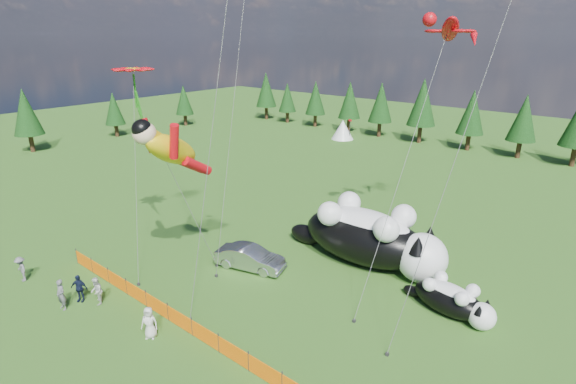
% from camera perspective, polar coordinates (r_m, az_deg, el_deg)
% --- Properties ---
extents(ground, '(160.00, 160.00, 0.00)m').
position_cam_1_polar(ground, '(26.71, -8.25, -13.76)').
color(ground, '#163509').
rests_on(ground, ground).
extents(safety_fence, '(22.06, 0.06, 1.10)m').
position_cam_1_polar(safety_fence, '(24.91, -13.58, -15.49)').
color(safety_fence, '#262626').
rests_on(safety_fence, ground).
extents(tree_line, '(90.00, 4.00, 8.00)m').
position_cam_1_polar(tree_line, '(62.89, 23.67, 8.20)').
color(tree_line, black).
rests_on(tree_line, ground).
extents(festival_tents, '(50.00, 3.20, 2.80)m').
position_cam_1_polar(festival_tents, '(56.51, 32.43, 2.94)').
color(festival_tents, white).
rests_on(festival_tents, ground).
extents(cat_large, '(11.62, 4.34, 4.20)m').
position_cam_1_polar(cat_large, '(30.10, 10.45, -5.54)').
color(cat_large, black).
rests_on(cat_large, ground).
extents(cat_small, '(5.42, 2.50, 1.96)m').
position_cam_1_polar(cat_small, '(26.59, 20.19, -12.69)').
color(cat_small, black).
rests_on(cat_small, ground).
extents(car, '(4.88, 2.84, 1.52)m').
position_cam_1_polar(car, '(29.63, -4.84, -8.34)').
color(car, '#B3B4B8').
rests_on(car, ground).
extents(spectator_a, '(0.69, 0.49, 1.82)m').
position_cam_1_polar(spectator_a, '(28.40, -26.87, -11.57)').
color(spectator_a, '#5E5E63').
rests_on(spectator_a, ground).
extents(spectator_b, '(0.92, 0.83, 1.64)m').
position_cam_1_polar(spectator_b, '(28.11, -23.15, -11.51)').
color(spectator_b, beige).
rests_on(spectator_b, ground).
extents(spectator_c, '(1.09, 0.95, 1.67)m').
position_cam_1_polar(spectator_c, '(28.78, -25.00, -11.00)').
color(spectator_c, '#121932').
rests_on(spectator_c, ground).
extents(spectator_d, '(1.10, 0.64, 1.63)m').
position_cam_1_polar(spectator_d, '(32.62, -30.79, -8.41)').
color(spectator_d, '#5E5E63').
rests_on(spectator_d, ground).
extents(spectator_e, '(1.01, 0.93, 1.73)m').
position_cam_1_polar(spectator_e, '(24.44, -17.20, -15.58)').
color(spectator_e, beige).
rests_on(spectator_e, ground).
extents(superhero_kite, '(5.83, 6.12, 10.76)m').
position_cam_1_polar(superhero_kite, '(26.39, -14.55, 5.23)').
color(superhero_kite, '#E1B60B').
rests_on(superhero_kite, ground).
extents(gecko_kite, '(4.48, 12.96, 17.69)m').
position_cam_1_polar(gecko_kite, '(29.75, 19.89, 18.82)').
color(gecko_kite, red).
rests_on(gecko_kite, ground).
extents(flower_kite, '(4.57, 4.72, 13.04)m').
position_cam_1_polar(flower_kite, '(29.77, -19.08, 14.18)').
color(flower_kite, red).
rests_on(flower_kite, ground).
extents(diamond_kite_c, '(1.57, 3.29, 17.14)m').
position_cam_1_polar(diamond_kite_c, '(20.96, -7.85, 22.17)').
color(diamond_kite_c, blue).
rests_on(diamond_kite_c, ground).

